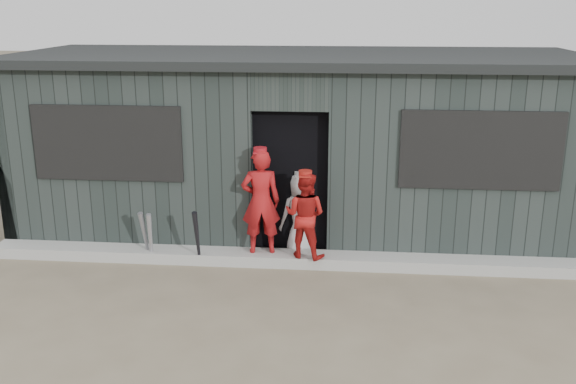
# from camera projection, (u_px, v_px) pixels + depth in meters

# --- Properties ---
(ground) EXTENTS (80.00, 80.00, 0.00)m
(ground) POSITION_uv_depth(u_px,v_px,m) (272.00, 331.00, 6.74)
(ground) COLOR brown
(ground) RESTS_ON ground
(curb) EXTENTS (8.00, 0.36, 0.15)m
(curb) POSITION_uv_depth(u_px,v_px,m) (288.00, 259.00, 8.46)
(curb) COLOR #959691
(curb) RESTS_ON ground
(bat_left) EXTENTS (0.12, 0.23, 0.71)m
(bat_left) POSITION_uv_depth(u_px,v_px,m) (150.00, 238.00, 8.40)
(bat_left) COLOR #9C9DA5
(bat_left) RESTS_ON ground
(bat_mid) EXTENTS (0.10, 0.27, 0.72)m
(bat_mid) POSITION_uv_depth(u_px,v_px,m) (145.00, 236.00, 8.47)
(bat_mid) COLOR gray
(bat_mid) RESTS_ON ground
(bat_right) EXTENTS (0.08, 0.24, 0.79)m
(bat_right) POSITION_uv_depth(u_px,v_px,m) (197.00, 239.00, 8.28)
(bat_right) COLOR black
(bat_right) RESTS_ON ground
(player_red_left) EXTENTS (0.55, 0.41, 1.39)m
(player_red_left) POSITION_uv_depth(u_px,v_px,m) (261.00, 202.00, 8.31)
(player_red_left) COLOR maroon
(player_red_left) RESTS_ON curb
(player_red_right) EXTENTS (0.65, 0.57, 1.12)m
(player_red_right) POSITION_uv_depth(u_px,v_px,m) (305.00, 215.00, 8.20)
(player_red_right) COLOR #A51614
(player_red_right) RESTS_ON curb
(player_grey_back) EXTENTS (0.67, 0.58, 1.16)m
(player_grey_back) POSITION_uv_depth(u_px,v_px,m) (301.00, 215.00, 8.63)
(player_grey_back) COLOR #ADADAD
(player_grey_back) RESTS_ON ground
(dugout) EXTENTS (8.30, 3.30, 2.62)m
(dugout) POSITION_uv_depth(u_px,v_px,m) (298.00, 142.00, 9.73)
(dugout) COLOR black
(dugout) RESTS_ON ground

